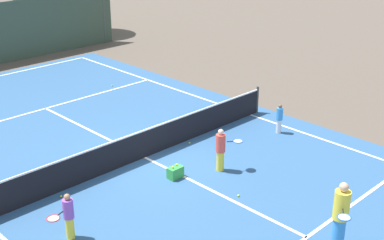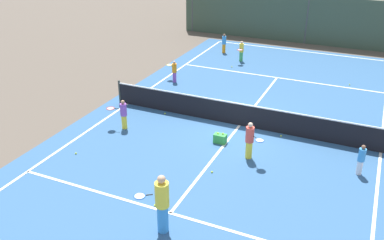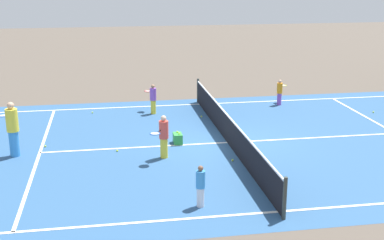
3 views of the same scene
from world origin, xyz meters
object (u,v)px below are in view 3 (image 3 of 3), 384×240
at_px(player_5, 280,92).
at_px(player_6, 153,98).
at_px(tennis_ball_4, 92,113).
at_px(player_3, 164,136).
at_px(ball_crate, 178,138).
at_px(tennis_ball_0, 373,112).
at_px(tennis_ball_5, 233,160).
at_px(tennis_ball_1, 45,146).
at_px(tennis_ball_6, 202,116).
at_px(player_1, 13,129).
at_px(player_4, 200,186).
at_px(tennis_ball_2, 117,151).

xyz_separation_m(player_5, player_6, (0.55, -5.75, 0.05)).
xyz_separation_m(player_6, tennis_ball_4, (-0.46, -2.54, -0.62)).
xyz_separation_m(player_3, player_6, (-5.42, 0.17, -0.08)).
bearing_deg(ball_crate, tennis_ball_0, 106.61).
bearing_deg(tennis_ball_4, tennis_ball_5, 34.37).
bearing_deg(tennis_ball_1, tennis_ball_6, 115.06).
bearing_deg(player_6, player_1, -48.11).
relative_size(player_4, tennis_ball_5, 16.93).
relative_size(tennis_ball_0, tennis_ball_6, 1.00).
bearing_deg(player_4, player_3, -172.09).
relative_size(player_3, ball_crate, 2.95).
bearing_deg(player_6, tennis_ball_1, -47.67).
relative_size(player_4, tennis_ball_2, 16.93).
distance_m(ball_crate, tennis_ball_4, 5.44).
bearing_deg(tennis_ball_0, player_4, -49.16).
bearing_deg(player_3, ball_crate, 154.61).
xyz_separation_m(player_3, player_4, (3.72, 0.52, -0.16)).
relative_size(tennis_ball_0, tennis_ball_5, 1.00).
bearing_deg(tennis_ball_5, player_6, -162.29).
relative_size(tennis_ball_2, tennis_ball_6, 1.00).
bearing_deg(ball_crate, tennis_ball_5, 35.83).
bearing_deg(tennis_ball_4, tennis_ball_1, -20.06).
xyz_separation_m(tennis_ball_2, tennis_ball_5, (1.52, 3.59, 0.00)).
bearing_deg(ball_crate, player_5, 131.15).
bearing_deg(tennis_ball_1, tennis_ball_0, 99.62).
bearing_deg(tennis_ball_6, player_4, -10.77).
height_order(player_5, player_6, player_6).
height_order(player_4, tennis_ball_2, player_4).
bearing_deg(player_3, tennis_ball_6, 155.23).
xyz_separation_m(player_4, tennis_ball_1, (-5.44, -4.41, -0.54)).
xyz_separation_m(tennis_ball_1, tennis_ball_4, (-4.16, 1.52, 0.00)).
relative_size(player_3, tennis_ball_0, 21.45).
bearing_deg(tennis_ball_4, tennis_ball_2, 10.11).
relative_size(player_3, tennis_ball_4, 21.45).
bearing_deg(tennis_ball_1, player_3, 66.11).
bearing_deg(player_5, tennis_ball_4, -89.41).
relative_size(player_5, tennis_ball_5, 17.44).
relative_size(ball_crate, tennis_ball_1, 7.26).
xyz_separation_m(player_4, tennis_ball_4, (-9.61, -2.89, -0.54)).
bearing_deg(tennis_ball_0, player_6, -98.85).
height_order(tennis_ball_2, tennis_ball_4, same).
height_order(player_4, player_5, player_5).
bearing_deg(tennis_ball_2, player_6, 160.28).
distance_m(player_5, tennis_ball_1, 10.71).
height_order(player_4, tennis_ball_1, player_4).
distance_m(tennis_ball_2, tennis_ball_5, 3.90).
distance_m(player_3, tennis_ball_0, 10.26).
xyz_separation_m(player_1, tennis_ball_1, (-0.73, 0.88, -0.90)).
distance_m(player_3, tennis_ball_2, 1.84).
height_order(player_1, tennis_ball_0, player_1).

